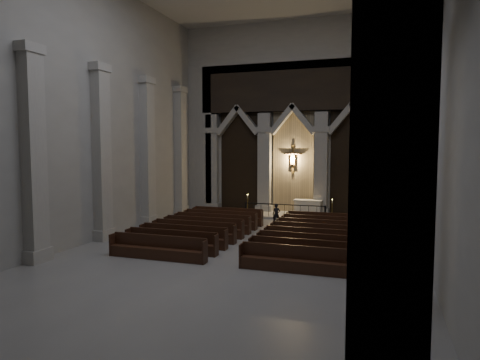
{
  "coord_description": "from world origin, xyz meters",
  "views": [
    {
      "loc": [
        5.45,
        -14.97,
        4.35
      ],
      "look_at": [
        -0.6,
        3.0,
        2.82
      ],
      "focal_mm": 32.0,
      "sensor_mm": 36.0,
      "label": 1
    }
  ],
  "objects": [
    {
      "name": "sanctuary_wall",
      "position": [
        0.0,
        11.54,
        6.62
      ],
      "size": [
        14.0,
        0.77,
        12.0
      ],
      "color": "#A8A59D",
      "rests_on": "ground"
    },
    {
      "name": "candle_stand_left",
      "position": [
        -2.32,
        9.56,
        0.39
      ],
      "size": [
        0.24,
        0.24,
        1.42
      ],
      "color": "#A38932",
      "rests_on": "ground"
    },
    {
      "name": "altar_rail",
      "position": [
        0.0,
        9.38,
        0.63
      ],
      "size": [
        4.84,
        0.09,
        0.95
      ],
      "color": "black",
      "rests_on": "ground"
    },
    {
      "name": "sanctuary_step",
      "position": [
        0.0,
        10.6,
        0.07
      ],
      "size": [
        8.5,
        2.6,
        0.15
      ],
      "primitive_type": "cube",
      "color": "#A8A59D",
      "rests_on": "ground"
    },
    {
      "name": "altar",
      "position": [
        1.11,
        11.04,
        0.59
      ],
      "size": [
        1.72,
        0.69,
        0.88
      ],
      "color": "beige",
      "rests_on": "sanctuary_step"
    },
    {
      "name": "worshipper",
      "position": [
        -0.05,
        7.63,
        0.59
      ],
      "size": [
        0.48,
        0.36,
        1.17
      ],
      "primitive_type": "imported",
      "rotation": [
        0.0,
        0.0,
        0.21
      ],
      "color": "black",
      "rests_on": "ground"
    },
    {
      "name": "left_pilasters",
      "position": [
        -6.75,
        3.5,
        3.91
      ],
      "size": [
        0.6,
        13.0,
        8.03
      ],
      "color": "#A8A59D",
      "rests_on": "ground"
    },
    {
      "name": "room",
      "position": [
        0.0,
        0.0,
        7.6
      ],
      "size": [
        24.0,
        24.1,
        12.0
      ],
      "color": "gray",
      "rests_on": "ground"
    },
    {
      "name": "pews",
      "position": [
        0.0,
        3.17,
        0.29
      ],
      "size": [
        9.45,
        8.16,
        0.9
      ],
      "color": "black",
      "rests_on": "ground"
    },
    {
      "name": "candle_stand_right",
      "position": [
        2.7,
        9.85,
        0.35
      ],
      "size": [
        0.22,
        0.22,
        1.28
      ],
      "color": "#A38932",
      "rests_on": "ground"
    },
    {
      "name": "right_arcade",
      "position": [
        5.5,
        1.33,
        7.83
      ],
      "size": [
        1.0,
        24.0,
        12.0
      ],
      "color": "#A8A59D",
      "rests_on": "ground"
    }
  ]
}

